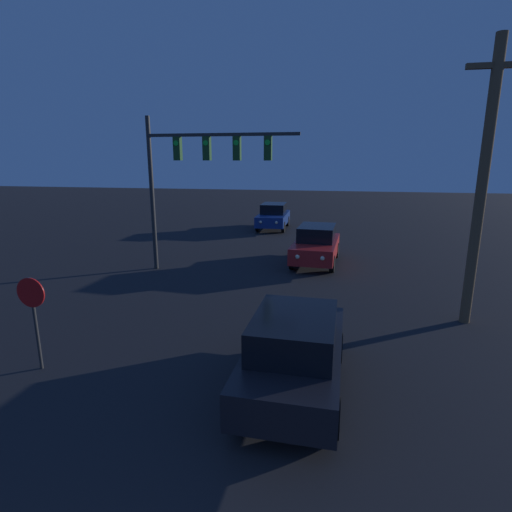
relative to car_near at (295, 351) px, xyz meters
The scene contains 6 objects.
car_near is the anchor object (origin of this frame).
car_mid 10.34m from the car_near, 90.47° to the left, with size 2.07×4.37×1.66m.
car_far 19.23m from the car_near, 99.96° to the left, with size 1.89×4.30×1.66m.
traffic_signal_mast 10.00m from the car_near, 120.54° to the left, with size 6.09×0.30×6.19m.
stop_sign 5.64m from the car_near, behind, with size 0.66×0.07×2.12m.
utility_pole 6.96m from the car_near, 44.67° to the left, with size 1.46×0.28×7.55m.
Camera 1 is at (2.22, 0.08, 4.54)m, focal length 28.00 mm.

